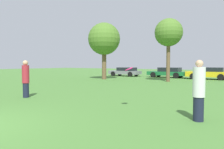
{
  "coord_description": "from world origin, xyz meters",
  "views": [
    {
      "loc": [
        6.29,
        -2.13,
        1.68
      ],
      "look_at": [
        0.89,
        5.74,
        1.2
      ],
      "focal_mm": 33.71,
      "sensor_mm": 36.0,
      "label": 1
    }
  ],
  "objects_px": {
    "parked_car_yellow": "(209,73)",
    "person_catcher": "(199,90)",
    "frisbee": "(129,69)",
    "tree_0": "(104,39)",
    "tree_1": "(169,33)",
    "person_thrower": "(26,79)",
    "parked_car_green": "(168,72)",
    "parked_car_grey": "(125,71)"
  },
  "relations": [
    {
      "from": "person_thrower",
      "to": "parked_car_green",
      "type": "height_order",
      "value": "person_thrower"
    },
    {
      "from": "parked_car_green",
      "to": "parked_car_yellow",
      "type": "bearing_deg",
      "value": 175.67
    },
    {
      "from": "tree_1",
      "to": "person_thrower",
      "type": "bearing_deg",
      "value": -101.38
    },
    {
      "from": "parked_car_grey",
      "to": "parked_car_green",
      "type": "bearing_deg",
      "value": -177.47
    },
    {
      "from": "tree_1",
      "to": "parked_car_green",
      "type": "xyz_separation_m",
      "value": [
        -2.07,
        5.75,
        -3.88
      ]
    },
    {
      "from": "tree_1",
      "to": "parked_car_yellow",
      "type": "distance_m",
      "value": 7.15
    },
    {
      "from": "tree_0",
      "to": "tree_1",
      "type": "height_order",
      "value": "tree_0"
    },
    {
      "from": "person_thrower",
      "to": "person_catcher",
      "type": "distance_m",
      "value": 8.09
    },
    {
      "from": "tree_1",
      "to": "parked_car_green",
      "type": "relative_size",
      "value": 1.29
    },
    {
      "from": "person_thrower",
      "to": "frisbee",
      "type": "height_order",
      "value": "person_thrower"
    },
    {
      "from": "person_catcher",
      "to": "frisbee",
      "type": "relative_size",
      "value": 5.76
    },
    {
      "from": "tree_0",
      "to": "parked_car_grey",
      "type": "height_order",
      "value": "tree_0"
    },
    {
      "from": "person_catcher",
      "to": "tree_1",
      "type": "relative_size",
      "value": 0.3
    },
    {
      "from": "frisbee",
      "to": "tree_0",
      "type": "height_order",
      "value": "tree_0"
    },
    {
      "from": "person_catcher",
      "to": "frisbee",
      "type": "bearing_deg",
      "value": -7.19
    },
    {
      "from": "person_catcher",
      "to": "frisbee",
      "type": "height_order",
      "value": "person_catcher"
    },
    {
      "from": "person_catcher",
      "to": "tree_0",
      "type": "relative_size",
      "value": 0.29
    },
    {
      "from": "person_thrower",
      "to": "frisbee",
      "type": "distance_m",
      "value": 5.66
    },
    {
      "from": "tree_1",
      "to": "parked_car_green",
      "type": "bearing_deg",
      "value": 109.82
    },
    {
      "from": "tree_1",
      "to": "parked_car_green",
      "type": "distance_m",
      "value": 7.24
    },
    {
      "from": "frisbee",
      "to": "tree_0",
      "type": "distance_m",
      "value": 15.49
    },
    {
      "from": "parked_car_yellow",
      "to": "person_catcher",
      "type": "bearing_deg",
      "value": 98.51
    },
    {
      "from": "parked_car_grey",
      "to": "frisbee",
      "type": "bearing_deg",
      "value": 120.8
    },
    {
      "from": "tree_1",
      "to": "tree_0",
      "type": "bearing_deg",
      "value": -172.46
    },
    {
      "from": "parked_car_yellow",
      "to": "tree_1",
      "type": "bearing_deg",
      "value": 63.96
    },
    {
      "from": "tree_0",
      "to": "parked_car_yellow",
      "type": "distance_m",
      "value": 11.92
    },
    {
      "from": "frisbee",
      "to": "tree_1",
      "type": "height_order",
      "value": "tree_1"
    },
    {
      "from": "person_catcher",
      "to": "parked_car_yellow",
      "type": "relative_size",
      "value": 0.41
    },
    {
      "from": "parked_car_green",
      "to": "parked_car_grey",
      "type": "bearing_deg",
      "value": 2.53
    },
    {
      "from": "person_catcher",
      "to": "parked_car_green",
      "type": "height_order",
      "value": "person_catcher"
    },
    {
      "from": "person_thrower",
      "to": "tree_1",
      "type": "distance_m",
      "value": 13.82
    },
    {
      "from": "person_thrower",
      "to": "tree_1",
      "type": "height_order",
      "value": "tree_1"
    },
    {
      "from": "person_thrower",
      "to": "parked_car_yellow",
      "type": "relative_size",
      "value": 0.42
    },
    {
      "from": "tree_0",
      "to": "parked_car_grey",
      "type": "xyz_separation_m",
      "value": [
        -1.11,
        6.36,
        -3.69
      ]
    },
    {
      "from": "person_catcher",
      "to": "parked_car_grey",
      "type": "xyz_separation_m",
      "value": [
        -13.37,
        18.25,
        -0.28
      ]
    },
    {
      "from": "frisbee",
      "to": "parked_car_yellow",
      "type": "distance_m",
      "value": 18.02
    },
    {
      "from": "tree_1",
      "to": "parked_car_grey",
      "type": "bearing_deg",
      "value": 145.42
    },
    {
      "from": "frisbee",
      "to": "parked_car_green",
      "type": "relative_size",
      "value": 0.07
    },
    {
      "from": "parked_car_yellow",
      "to": "parked_car_green",
      "type": "bearing_deg",
      "value": -4.33
    },
    {
      "from": "parked_car_grey",
      "to": "parked_car_yellow",
      "type": "relative_size",
      "value": 0.99
    },
    {
      "from": "parked_car_grey",
      "to": "parked_car_green",
      "type": "height_order",
      "value": "parked_car_green"
    },
    {
      "from": "tree_1",
      "to": "parked_car_grey",
      "type": "distance_m",
      "value": 10.39
    }
  ]
}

